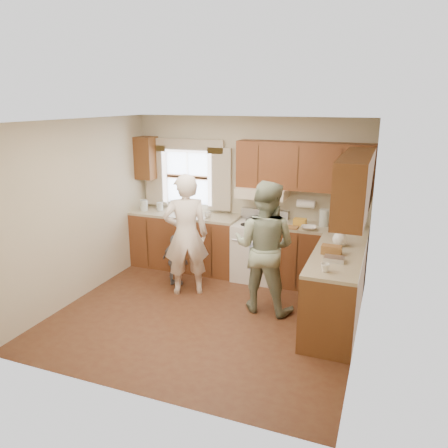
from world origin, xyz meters
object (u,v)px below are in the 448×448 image
at_px(woman_left, 186,235).
at_px(child, 175,260).
at_px(woman_right, 264,247).
at_px(stove, 260,250).

bearing_deg(woman_left, child, -62.30).
bearing_deg(woman_left, woman_right, 145.62).
xyz_separation_m(woman_left, woman_right, (1.19, -0.10, -0.00)).
bearing_deg(stove, woman_left, -133.00).
relative_size(stove, child, 1.35).
relative_size(stove, woman_left, 0.61).
height_order(woman_left, child, woman_left).
height_order(woman_left, woman_right, woman_left).
distance_m(stove, child, 1.33).
height_order(stove, woman_right, woman_right).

